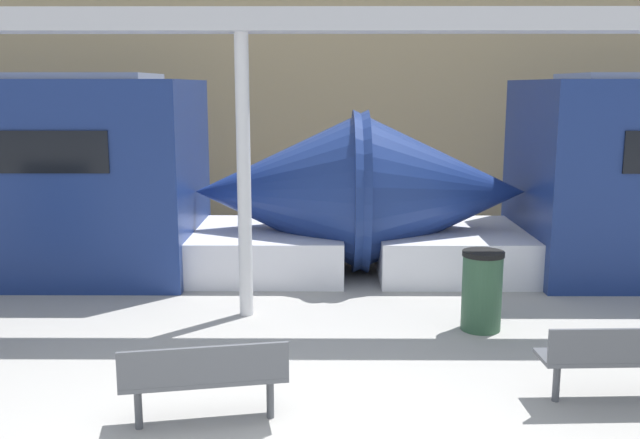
# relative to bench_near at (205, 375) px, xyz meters

# --- Properties ---
(station_wall) EXTENTS (56.00, 0.20, 5.00)m
(station_wall) POSITION_rel_bench_near_xyz_m (0.59, 9.73, 2.01)
(station_wall) COLOR tan
(station_wall) RESTS_ON ground_plane
(bench_near) EXTENTS (1.53, 0.70, 0.80)m
(bench_near) POSITION_rel_bench_near_xyz_m (0.00, 0.00, 0.00)
(bench_near) COLOR #4C4F54
(bench_near) RESTS_ON ground_plane
(bench_far) EXTENTS (1.77, 0.51, 0.80)m
(bench_far) POSITION_rel_bench_near_xyz_m (4.01, 0.50, 0.00)
(bench_far) COLOR #4C4F54
(bench_far) RESTS_ON ground_plane
(trash_bin) EXTENTS (0.52, 0.52, 1.01)m
(trash_bin) POSITION_rel_bench_near_xyz_m (3.02, 2.61, 0.01)
(trash_bin) COLOR #2D5138
(trash_bin) RESTS_ON ground_plane
(support_column_near) EXTENTS (0.18, 0.18, 3.66)m
(support_column_near) POSITION_rel_bench_near_xyz_m (0.02, 3.19, 1.34)
(support_column_near) COLOR silver
(support_column_near) RESTS_ON ground_plane
(canopy_beam) EXTENTS (28.00, 0.60, 0.28)m
(canopy_beam) POSITION_rel_bench_near_xyz_m (0.02, 3.19, 3.31)
(canopy_beam) COLOR #B7B7BC
(canopy_beam) RESTS_ON support_column_near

